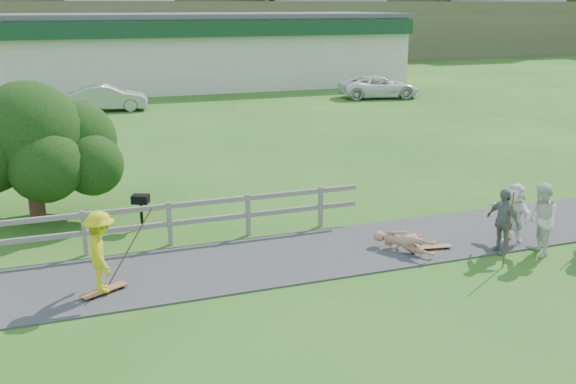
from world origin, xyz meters
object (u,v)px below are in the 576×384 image
spectator_b (503,221)px  tree (32,162)px  skater_rider (101,256)px  skater_fallen (404,242)px  bbq (141,212)px  spectator_a (541,220)px  car_silver (107,98)px  car_white (379,87)px  spectator_d (514,214)px

spectator_b → tree: (-10.41, 6.37, 0.83)m
skater_rider → spectator_b: 9.12m
skater_fallen → bbq: (-5.62, 3.90, 0.18)m
skater_rider → bbq: (1.27, 3.84, -0.38)m
skater_rider → spectator_a: 9.89m
skater_fallen → bbq: bearing=113.4°
car_silver → car_white: car_silver is taller
car_white → skater_rider: bearing=152.1°
spectator_b → bbq: 9.10m
spectator_d → tree: 12.60m
skater_rider → spectator_a: size_ratio=0.96×
spectator_d → skater_fallen: bearing=-101.8°
car_white → tree: bearing=142.6°
car_silver → tree: tree is taller
spectator_b → spectator_d: (0.66, 0.41, -0.02)m
skater_rider → skater_fallen: (6.89, -0.06, -0.56)m
skater_fallen → spectator_b: (2.19, -0.75, 0.51)m
skater_rider → spectator_d: bearing=-96.1°
spectator_a → car_silver: 26.70m
spectator_a → tree: bearing=-103.8°
spectator_b → tree: bearing=-131.7°
spectator_d → car_silver: bearing=-167.8°
tree → skater_fallen: bearing=-34.4°
spectator_a → spectator_b: 0.85m
bbq → spectator_b: bearing=-6.5°
skater_fallen → tree: size_ratio=0.34×
car_white → spectator_b: bearing=168.9°
car_silver → spectator_d: bearing=-154.9°
skater_rider → spectator_b: (9.09, -0.81, -0.05)m
spectator_a → car_silver: bearing=-145.7°
spectator_a → car_silver: spectator_a is taller
skater_rider → spectator_a: (9.81, -1.24, 0.04)m
spectator_b → bbq: spectator_b is taller
spectator_a → car_white: (8.93, 25.05, -0.18)m
skater_fallen → car_white: (11.85, 23.86, 0.41)m
spectator_a → bbq: size_ratio=1.90×
spectator_d → car_white: 25.82m
skater_fallen → tree: (-8.22, 5.62, 1.34)m
spectator_a → tree: tree is taller
skater_fallen → car_white: size_ratio=0.31×
skater_fallen → spectator_b: 2.37m
skater_rider → spectator_b: bearing=-98.8°
skater_rider → skater_fallen: 6.92m
spectator_d → bbq: size_ratio=1.67×
spectator_a → skater_rider: bearing=-79.6°
skater_fallen → tree: 10.04m
skater_fallen → skater_rider: bearing=147.7°
bbq → spectator_d: bearing=-2.4°
skater_fallen → car_white: bearing=31.8°
spectator_d → car_white: bearing=154.7°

